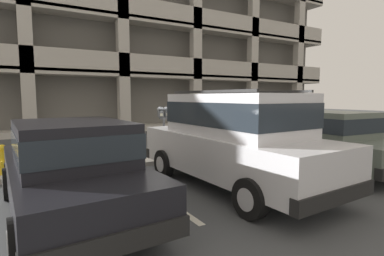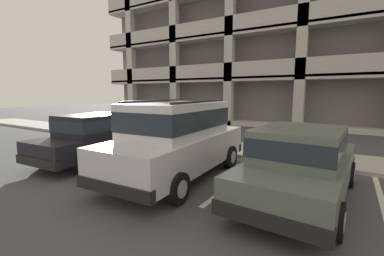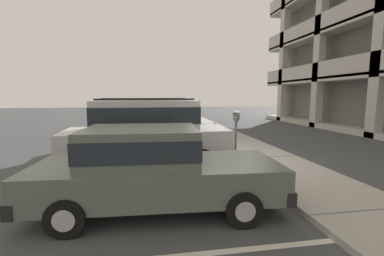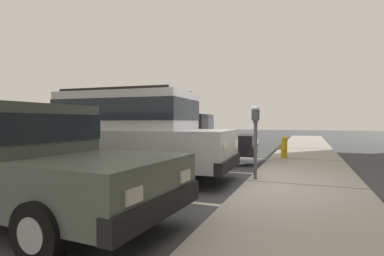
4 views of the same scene
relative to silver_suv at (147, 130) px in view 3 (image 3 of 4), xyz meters
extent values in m
cube|color=#444749|center=(-0.08, 2.50, -1.14)|extent=(80.00, 80.00, 0.10)
cube|color=#ADA89E|center=(-0.08, 3.80, -1.03)|extent=(40.00, 2.20, 0.12)
cube|color=#606060|center=(-8.08, 3.80, -0.97)|extent=(0.03, 2.16, 0.00)
cube|color=#606060|center=(-4.08, 3.80, -0.97)|extent=(0.03, 2.16, 0.00)
cube|color=#606060|center=(-0.08, 3.80, -0.97)|extent=(0.03, 2.16, 0.00)
cube|color=#606060|center=(3.92, 3.80, -0.97)|extent=(0.03, 2.16, 0.00)
cube|color=silver|center=(-4.65, 1.10, -1.08)|extent=(0.12, 4.80, 0.01)
cube|color=silver|center=(-1.61, 1.10, -1.08)|extent=(0.12, 4.80, 0.01)
cube|color=silver|center=(1.44, 1.10, -1.08)|extent=(0.12, 4.80, 0.01)
cube|color=silver|center=(4.48, 1.10, -1.08)|extent=(0.12, 4.80, 0.01)
cube|color=silver|center=(0.00, 0.02, -0.36)|extent=(2.04, 4.78, 0.80)
cube|color=silver|center=(0.00, -0.03, 0.46)|extent=(1.75, 2.98, 0.84)
cube|color=#232B33|center=(0.00, -0.03, 0.48)|extent=(1.77, 3.01, 0.46)
cube|color=black|center=(-0.10, 2.33, -0.64)|extent=(1.88, 0.24, 0.24)
cube|color=black|center=(0.10, -2.29, -0.64)|extent=(1.88, 0.24, 0.24)
cube|color=silver|center=(0.47, 2.40, -0.28)|extent=(0.24, 0.04, 0.14)
cube|color=silver|center=(-0.67, 2.35, -0.28)|extent=(0.24, 0.04, 0.14)
cylinder|color=black|center=(0.84, 1.52, -0.76)|extent=(0.23, 0.67, 0.66)
cylinder|color=#B2B2B7|center=(0.84, 1.52, -0.76)|extent=(0.24, 0.37, 0.36)
cylinder|color=black|center=(-0.97, 1.44, -0.76)|extent=(0.23, 0.67, 0.66)
cylinder|color=#B2B2B7|center=(-0.97, 1.44, -0.76)|extent=(0.24, 0.37, 0.36)
cylinder|color=black|center=(0.96, -1.39, -0.76)|extent=(0.23, 0.67, 0.66)
cylinder|color=#B2B2B7|center=(0.96, -1.39, -0.76)|extent=(0.24, 0.37, 0.36)
cylinder|color=black|center=(-0.84, -1.47, -0.76)|extent=(0.23, 0.67, 0.66)
cylinder|color=#B2B2B7|center=(-0.84, -1.47, -0.76)|extent=(0.24, 0.37, 0.36)
cube|color=black|center=(0.69, 0.00, 0.92)|extent=(0.16, 2.62, 0.05)
cube|color=black|center=(-0.69, -0.06, 0.92)|extent=(0.16, 2.62, 0.05)
cube|color=black|center=(-3.22, 0.16, -0.49)|extent=(1.93, 4.48, 0.60)
cube|color=black|center=(-3.21, -0.14, 0.13)|extent=(1.60, 2.06, 0.64)
cube|color=#232B33|center=(-3.21, -0.14, 0.15)|extent=(1.62, 2.08, 0.35)
cube|color=black|center=(-3.34, 2.32, -0.67)|extent=(1.74, 0.25, 0.24)
cube|color=black|center=(-3.11, -1.99, -0.67)|extent=(1.74, 0.25, 0.24)
cube|color=silver|center=(-2.81, 2.40, -0.43)|extent=(0.24, 0.04, 0.14)
cube|color=silver|center=(-3.86, 2.34, -0.43)|extent=(0.24, 0.04, 0.14)
cylinder|color=black|center=(-2.46, 1.57, -0.79)|extent=(0.19, 0.61, 0.60)
cylinder|color=#B2B2B7|center=(-2.46, 1.57, -0.79)|extent=(0.20, 0.34, 0.33)
cylinder|color=black|center=(-4.13, 1.48, -0.79)|extent=(0.19, 0.61, 0.60)
cylinder|color=#B2B2B7|center=(-4.13, 1.48, -0.79)|extent=(0.20, 0.34, 0.33)
cylinder|color=black|center=(-2.32, -1.16, -0.79)|extent=(0.19, 0.61, 0.60)
cylinder|color=#B2B2B7|center=(-2.32, -1.16, -0.79)|extent=(0.20, 0.34, 0.33)
cylinder|color=black|center=(-3.98, -1.24, -0.79)|extent=(0.19, 0.61, 0.60)
cylinder|color=#B2B2B7|center=(-3.98, -1.24, -0.79)|extent=(0.20, 0.34, 0.33)
cube|color=#5B665B|center=(3.00, 0.23, -0.49)|extent=(1.94, 4.49, 0.60)
cube|color=#5B665B|center=(2.98, -0.07, 0.13)|extent=(1.60, 2.06, 0.64)
cube|color=#232B33|center=(2.98, -0.07, 0.15)|extent=(1.63, 2.08, 0.35)
cube|color=black|center=(3.11, 2.39, -0.67)|extent=(1.74, 0.26, 0.24)
cube|color=black|center=(2.88, -1.92, -0.67)|extent=(1.74, 0.26, 0.24)
cube|color=silver|center=(3.64, 2.41, -0.43)|extent=(0.24, 0.04, 0.14)
cube|color=silver|center=(2.59, 2.47, -0.43)|extent=(0.24, 0.04, 0.14)
cylinder|color=black|center=(3.90, 1.55, -0.79)|extent=(0.19, 0.61, 0.60)
cylinder|color=#B2B2B7|center=(3.90, 1.55, -0.79)|extent=(0.20, 0.34, 0.33)
cylinder|color=black|center=(2.24, 1.64, -0.79)|extent=(0.19, 0.61, 0.60)
cylinder|color=#B2B2B7|center=(2.24, 1.64, -0.79)|extent=(0.20, 0.34, 0.33)
cylinder|color=black|center=(3.75, -1.18, -0.79)|extent=(0.19, 0.61, 0.60)
cylinder|color=#B2B2B7|center=(3.75, -1.18, -0.79)|extent=(0.20, 0.34, 0.33)
cylinder|color=black|center=(2.09, -1.08, -0.79)|extent=(0.19, 0.61, 0.60)
cylinder|color=#B2B2B7|center=(2.09, -1.08, -0.79)|extent=(0.20, 0.34, 0.33)
cylinder|color=#595B60|center=(-0.30, 2.85, -0.39)|extent=(0.07, 0.07, 1.16)
cube|color=#595B60|center=(-0.30, 2.85, 0.22)|extent=(0.28, 0.06, 0.06)
cube|color=#424447|center=(-0.40, 2.85, 0.36)|extent=(0.15, 0.11, 0.22)
cylinder|color=#9EA8B2|center=(-0.40, 2.85, 0.47)|extent=(0.15, 0.11, 0.15)
cube|color=#B7B293|center=(-0.40, 2.79, 0.32)|extent=(0.08, 0.01, 0.08)
cube|color=#424447|center=(-0.20, 2.85, 0.36)|extent=(0.15, 0.11, 0.22)
cylinder|color=#9EA8B2|center=(-0.20, 2.85, 0.47)|extent=(0.15, 0.11, 0.15)
cube|color=#B7B293|center=(-0.20, 2.79, 0.32)|extent=(0.08, 0.01, 0.08)
cube|color=#B7B2A8|center=(-12.57, 11.11, 7.91)|extent=(0.60, 0.50, 18.00)
cylinder|color=gold|center=(-4.25, 3.15, -0.69)|extent=(0.20, 0.20, 0.55)
sphere|color=gold|center=(-4.25, 3.15, -0.36)|extent=(0.18, 0.18, 0.18)
cylinder|color=gold|center=(-4.25, 3.00, -0.67)|extent=(0.08, 0.10, 0.08)
cylinder|color=gold|center=(-4.10, 3.15, -0.67)|extent=(0.10, 0.07, 0.07)
camera|label=1|loc=(-3.90, -4.92, 0.82)|focal=28.00mm
camera|label=2|loc=(3.78, -5.43, 1.14)|focal=24.00mm
camera|label=3|loc=(7.62, 0.09, 1.03)|focal=24.00mm
camera|label=4|loc=(5.93, 3.84, 0.24)|focal=28.00mm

